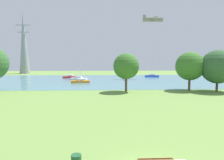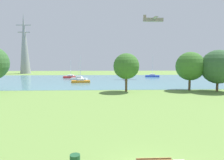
{
  "view_description": "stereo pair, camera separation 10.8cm",
  "coord_description": "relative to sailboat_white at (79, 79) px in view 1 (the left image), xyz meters",
  "views": [
    {
      "loc": [
        -2.63,
        -9.6,
        5.92
      ],
      "look_at": [
        -1.24,
        21.14,
        2.88
      ],
      "focal_mm": 32.51,
      "sensor_mm": 36.0,
      "label": 1
    },
    {
      "loc": [
        -2.52,
        -9.61,
        5.92
      ],
      "look_at": [
        -1.24,
        21.14,
        2.88
      ],
      "focal_mm": 32.51,
      "sensor_mm": 36.0,
      "label": 2
    }
  ],
  "objects": [
    {
      "name": "sailboat_orange",
      "position": [
        1.3,
        -7.17,
        0.02
      ],
      "size": [
        4.94,
        2.04,
        7.31
      ],
      "color": "orange",
      "rests_on": "water_surface"
    },
    {
      "name": "sailboat_red",
      "position": [
        -3.53,
        6.82,
        0.0
      ],
      "size": [
        4.96,
        2.15,
        5.77
      ],
      "color": "red",
      "rests_on": "water_surface"
    },
    {
      "name": "sailboat_blue",
      "position": [
        24.37,
        9.99,
        0.03
      ],
      "size": [
        5.0,
        2.4,
        7.74
      ],
      "color": "blue",
      "rests_on": "water_surface"
    },
    {
      "name": "tree_west_near",
      "position": [
        28.77,
        -23.02,
        4.21
      ],
      "size": [
        6.35,
        6.35,
        7.84
      ],
      "color": "brown",
      "rests_on": "ground"
    },
    {
      "name": "sailboat_white",
      "position": [
        0.0,
        0.0,
        0.0
      ],
      "size": [
        5.03,
        2.7,
        5.3
      ],
      "color": "white",
      "rests_on": "water_surface"
    },
    {
      "name": "water_surface",
      "position": [
        9.81,
        -0.55,
        -0.43
      ],
      "size": [
        140.0,
        40.0,
        0.02
      ],
      "primitive_type": "cube",
      "color": "teal",
      "rests_on": "ground"
    },
    {
      "name": "ground_plane",
      "position": [
        9.81,
        -28.55,
        -0.44
      ],
      "size": [
        160.0,
        160.0,
        0.0
      ],
      "primitive_type": "plane",
      "color": "olive"
    },
    {
      "name": "tree_east_near",
      "position": [
        24.22,
        -21.18,
        4.27
      ],
      "size": [
        5.58,
        5.58,
        7.51
      ],
      "color": "brown",
      "rests_on": "ground"
    },
    {
      "name": "light_aircraft",
      "position": [
        23.17,
        5.61,
        18.34
      ],
      "size": [
        6.4,
        8.4,
        2.1
      ],
      "color": "gray"
    },
    {
      "name": "tree_mid_shore",
      "position": [
        11.53,
        -22.53,
        4.31
      ],
      "size": [
        4.83,
        4.83,
        7.19
      ],
      "color": "brown",
      "rests_on": "ground"
    },
    {
      "name": "electricity_pylon",
      "position": [
        -27.09,
        30.5,
        12.64
      ],
      "size": [
        6.4,
        4.4,
        26.13
      ],
      "color": "gray",
      "rests_on": "ground"
    }
  ]
}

